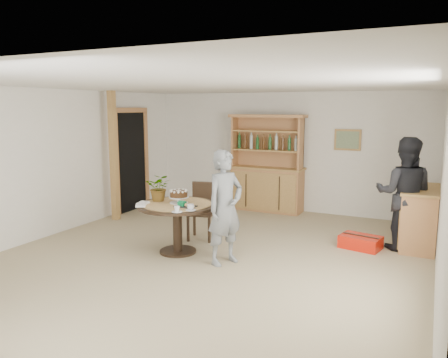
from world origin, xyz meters
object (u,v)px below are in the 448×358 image
at_px(dining_table, 177,214).
at_px(dining_chair, 203,207).
at_px(teen_boy, 225,208).
at_px(sideboard, 420,217).
at_px(adult_person, 404,194).
at_px(red_suitcase, 361,242).
at_px(hutch, 267,179).

xyz_separation_m(dining_table, dining_chair, (-0.02, 0.83, -0.07)).
relative_size(dining_table, teen_boy, 0.74).
bearing_deg(sideboard, adult_person, -129.84).
bearing_deg(adult_person, red_suitcase, 22.43).
distance_m(dining_chair, adult_person, 3.19).
relative_size(hutch, dining_chair, 2.16).
height_order(sideboard, red_suitcase, sideboard).
xyz_separation_m(dining_table, adult_person, (3.05, 1.66, 0.27)).
bearing_deg(teen_boy, adult_person, -26.61).
bearing_deg(dining_table, dining_chair, 91.24).
bearing_deg(dining_chair, dining_table, -101.76).
relative_size(sideboard, teen_boy, 0.78).
height_order(sideboard, dining_chair, dining_chair).
relative_size(dining_chair, teen_boy, 0.59).
distance_m(sideboard, adult_person, 0.55).
height_order(sideboard, dining_table, sideboard).
height_order(sideboard, adult_person, adult_person).
distance_m(sideboard, red_suitcase, 1.04).
distance_m(adult_person, red_suitcase, 0.99).
bearing_deg(adult_person, dining_chair, 14.77).
xyz_separation_m(dining_table, red_suitcase, (2.48, 1.42, -0.50)).
height_order(hutch, sideboard, hutch).
relative_size(hutch, adult_person, 1.16).
distance_m(dining_table, dining_chair, 0.83).
distance_m(dining_chair, teen_boy, 1.30).
xyz_separation_m(hutch, dining_chair, (-0.26, -2.36, -0.15)).
height_order(teen_boy, red_suitcase, teen_boy).
bearing_deg(dining_chair, red_suitcase, 0.43).
bearing_deg(sideboard, hutch, 157.79).
xyz_separation_m(sideboard, red_suitcase, (-0.81, -0.53, -0.37)).
bearing_deg(hutch, dining_table, -94.39).
height_order(hutch, dining_chair, hutch).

